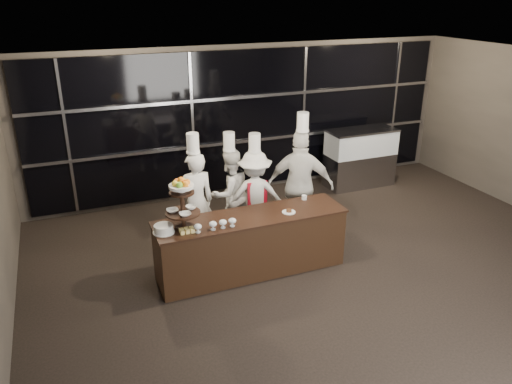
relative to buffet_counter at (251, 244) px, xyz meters
name	(u,v)px	position (x,y,z in m)	size (l,w,h in m)	color
room	(403,216)	(1.20, -1.84, 1.03)	(10.00, 10.00, 10.00)	black
window_wall	(250,120)	(1.20, 3.09, 1.04)	(8.60, 0.10, 2.80)	black
buffet_counter	(251,244)	(0.00, 0.00, 0.00)	(2.84, 0.74, 0.92)	black
display_stand	(182,200)	(-1.00, 0.00, 0.87)	(0.48, 0.48, 0.74)	black
compotes	(217,224)	(-0.59, -0.22, 0.54)	(0.60, 0.11, 0.12)	silver
layer_cake	(164,229)	(-1.29, -0.05, 0.51)	(0.30, 0.30, 0.11)	white
pastry_squares	(187,231)	(-1.00, -0.16, 0.48)	(0.19, 0.13, 0.05)	#F7DE79
small_plate	(289,212)	(0.56, -0.10, 0.47)	(0.20, 0.20, 0.05)	white
chef_cup	(304,197)	(0.99, 0.25, 0.49)	(0.08, 0.08, 0.07)	white
display_case	(360,155)	(3.48, 2.46, 0.22)	(1.48, 0.65, 1.24)	#A5A5AA
chef_a	(196,201)	(-0.56, 0.96, 0.40)	(0.64, 0.45, 1.97)	white
chef_b	(230,192)	(0.13, 1.28, 0.32)	(0.87, 0.76, 1.83)	white
chef_c	(255,195)	(0.47, 1.03, 0.32)	(1.10, 0.80, 1.84)	silver
chef_d	(300,185)	(1.19, 0.77, 0.49)	(1.18, 0.93, 2.17)	white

